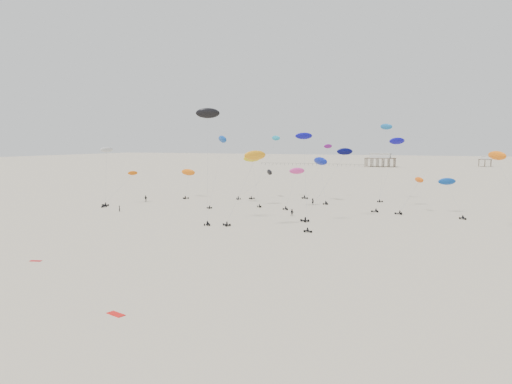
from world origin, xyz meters
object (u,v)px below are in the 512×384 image
at_px(rig_4, 253,164).
at_px(spectator_0, 120,212).
at_px(pavilion_main, 380,161).
at_px(pavilion_small, 485,162).
at_px(rig_0, 450,188).
at_px(rig_9, 330,177).

xyz_separation_m(rig_4, spectator_0, (-27.67, -25.12, -12.01)).
bearing_deg(spectator_0, pavilion_main, -50.61).
height_order(pavilion_small, rig_4, rig_4).
xyz_separation_m(rig_0, spectator_0, (-80.53, -28.52, -6.57)).
xyz_separation_m(pavilion_small, rig_9, (-45.75, -280.56, 6.57)).
distance_m(pavilion_small, spectator_0, 306.46).
xyz_separation_m(rig_4, rig_9, (26.33, -15.93, -1.96)).
bearing_deg(rig_4, rig_9, 113.22).
xyz_separation_m(pavilion_main, rig_9, (24.25, -250.56, 5.83)).
xyz_separation_m(pavilion_main, spectator_0, (-29.75, -259.75, -4.22)).
distance_m(pavilion_main, rig_4, 234.77).
bearing_deg(spectator_0, rig_4, -91.84).
relative_size(pavilion_main, spectator_0, 10.98).
height_order(pavilion_main, rig_9, rig_9).
distance_m(pavilion_main, rig_9, 251.80).
bearing_deg(rig_0, pavilion_main, -114.87).
bearing_deg(pavilion_small, rig_0, -94.21).
distance_m(pavilion_small, rig_4, 274.40).
bearing_deg(rig_0, pavilion_small, -131.46).
distance_m(rig_0, rig_9, 33.01).
bearing_deg(rig_9, spectator_0, 120.00).
xyz_separation_m(rig_0, rig_9, (-26.53, -19.33, 3.49)).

